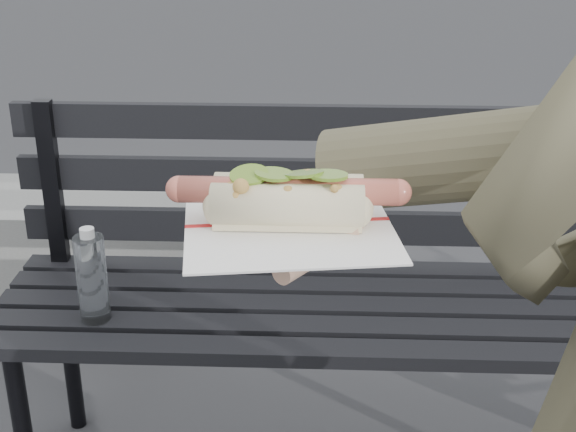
% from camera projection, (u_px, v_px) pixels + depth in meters
% --- Properties ---
extents(park_bench, '(1.50, 0.44, 0.88)m').
position_uv_depth(park_bench, '(329.00, 271.00, 1.81)').
color(park_bench, black).
rests_on(park_bench, ground).
extents(concrete_block, '(1.20, 0.40, 0.40)m').
position_uv_depth(concrete_block, '(15.00, 251.00, 2.66)').
color(concrete_block, slate).
rests_on(concrete_block, ground).
extents(held_hotdog, '(0.64, 0.30, 0.20)m').
position_uv_depth(held_hotdog, '(503.00, 165.00, 0.77)').
color(held_hotdog, brown).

